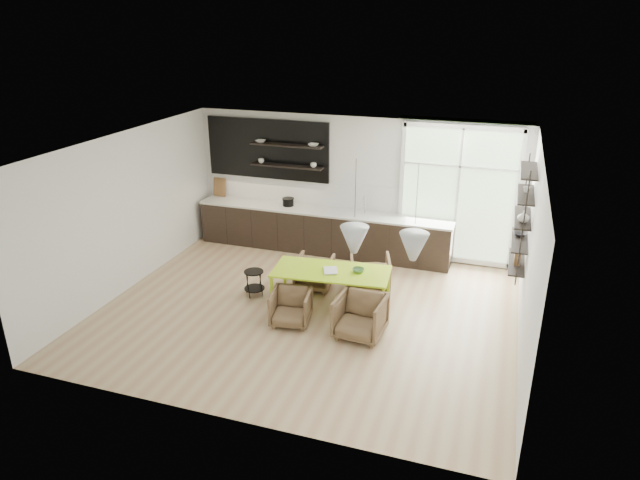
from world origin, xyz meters
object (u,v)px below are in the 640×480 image
at_px(armchair_front_left, 291,307).
at_px(armchair_back_right, 370,274).
at_px(armchair_front_right, 360,316).
at_px(dining_table, 331,273).
at_px(wire_stool, 254,280).
at_px(armchair_back_left, 314,272).

bearing_deg(armchair_front_left, armchair_back_right, 50.23).
bearing_deg(armchair_front_left, armchair_front_right, -10.38).
relative_size(dining_table, armchair_front_left, 3.18).
bearing_deg(armchair_back_right, dining_table, 45.92).
height_order(dining_table, wire_stool, dining_table).
relative_size(armchair_back_right, wire_stool, 1.56).
xyz_separation_m(armchair_back_left, armchair_back_right, (1.02, 0.20, 0.03)).
bearing_deg(wire_stool, armchair_front_left, -36.50).
relative_size(armchair_back_left, armchair_front_right, 0.89).
bearing_deg(dining_table, armchair_front_left, -129.99).
relative_size(armchair_back_right, armchair_front_right, 0.98).
distance_m(dining_table, armchair_front_right, 1.07).
xyz_separation_m(dining_table, armchair_front_right, (0.71, -0.73, -0.33)).
bearing_deg(armchair_front_right, armchair_front_left, -176.76).
bearing_deg(armchair_back_left, armchair_back_right, -173.15).
bearing_deg(dining_table, armchair_front_right, -51.13).
xyz_separation_m(dining_table, armchair_back_left, (-0.55, 0.70, -0.37)).
bearing_deg(armchair_back_right, armchair_back_left, -5.77).
distance_m(armchair_back_left, armchair_front_right, 1.91).
height_order(dining_table, armchair_front_left, dining_table).
xyz_separation_m(armchair_back_right, armchair_front_left, (-0.95, -1.60, -0.04)).
distance_m(armchair_back_right, wire_stool, 2.14).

